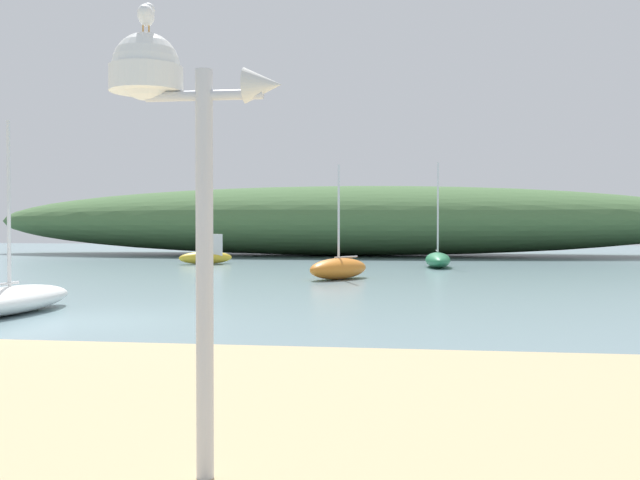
% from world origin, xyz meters
% --- Properties ---
extents(ground_plane, '(120.00, 120.00, 0.00)m').
position_xyz_m(ground_plane, '(0.00, 0.00, 0.00)').
color(ground_plane, gray).
extents(distant_hill, '(47.51, 11.31, 4.46)m').
position_xyz_m(distant_hill, '(1.62, 33.65, 2.23)').
color(distant_hill, '#476B3D').
rests_on(distant_hill, ground).
extents(mast_structure, '(1.20, 0.50, 3.05)m').
position_xyz_m(mast_structure, '(5.03, -8.98, 2.70)').
color(mast_structure, silver).
rests_on(mast_structure, beach_sand).
extents(seagull_on_radar, '(0.17, 0.34, 0.24)m').
position_xyz_m(seagull_on_radar, '(4.87, -8.96, 3.39)').
color(seagull_on_radar, orange).
rests_on(seagull_on_radar, mast_structure).
extents(sailboat_far_right, '(2.47, 3.15, 4.10)m').
position_xyz_m(sailboat_far_right, '(3.69, 12.28, 0.40)').
color(sailboat_far_right, orange).
rests_on(sailboat_far_right, ground).
extents(sailboat_mid_channel, '(1.26, 3.95, 4.82)m').
position_xyz_m(sailboat_mid_channel, '(7.31, 20.31, 0.36)').
color(sailboat_mid_channel, '#287A4C').
rests_on(sailboat_mid_channel, ground).
extents(motorboat_centre_water, '(2.70, 2.35, 1.49)m').
position_xyz_m(motorboat_centre_water, '(-3.98, 21.50, 0.52)').
color(motorboat_centre_water, gold).
rests_on(motorboat_centre_water, ground).
extents(sailboat_far_left, '(1.49, 4.33, 4.21)m').
position_xyz_m(sailboat_far_left, '(-2.19, 1.01, 0.31)').
color(sailboat_far_left, white).
rests_on(sailboat_far_left, ground).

